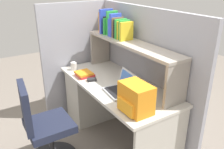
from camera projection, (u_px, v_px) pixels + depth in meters
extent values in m
plane|color=slate|center=(115.00, 136.00, 2.96)|extent=(8.00, 8.00, 0.00)
cube|color=beige|center=(116.00, 85.00, 2.68)|extent=(1.60, 0.70, 0.03)
cube|color=beige|center=(94.00, 94.00, 3.25)|extent=(0.40, 0.64, 0.70)
cube|color=#9E9EA8|center=(142.00, 73.00, 2.84)|extent=(1.84, 0.05, 1.55)
cube|color=#9E9EA8|center=(80.00, 59.00, 3.30)|extent=(0.05, 1.06, 1.55)
cube|color=gray|center=(100.00, 48.00, 3.24)|extent=(0.03, 0.28, 0.42)
cube|color=gray|center=(176.00, 85.00, 2.15)|extent=(0.03, 0.28, 0.42)
cube|color=#AAA093|center=(131.00, 43.00, 2.61)|extent=(1.44, 0.28, 0.03)
cube|color=orange|center=(104.00, 22.00, 3.02)|extent=(0.03, 0.13, 0.25)
cube|color=red|center=(106.00, 21.00, 2.99)|extent=(0.03, 0.14, 0.29)
cube|color=blue|center=(106.00, 21.00, 2.95)|extent=(0.04, 0.18, 0.30)
cube|color=black|center=(109.00, 25.00, 2.93)|extent=(0.03, 0.14, 0.22)
cube|color=green|center=(110.00, 26.00, 2.90)|extent=(0.02, 0.18, 0.21)
cube|color=green|center=(112.00, 23.00, 2.87)|extent=(0.04, 0.15, 0.29)
cube|color=blue|center=(113.00, 27.00, 2.84)|extent=(0.04, 0.13, 0.21)
cube|color=blue|center=(115.00, 25.00, 2.79)|extent=(0.04, 0.15, 0.27)
cube|color=olive|center=(118.00, 27.00, 2.77)|extent=(0.02, 0.16, 0.23)
cube|color=black|center=(119.00, 28.00, 2.74)|extent=(0.02, 0.14, 0.22)
cube|color=green|center=(121.00, 29.00, 2.72)|extent=(0.03, 0.15, 0.22)
cube|color=yellow|center=(123.00, 30.00, 2.69)|extent=(0.03, 0.15, 0.21)
cube|color=green|center=(124.00, 30.00, 2.65)|extent=(0.03, 0.14, 0.22)
cube|color=yellow|center=(126.00, 31.00, 2.62)|extent=(0.03, 0.17, 0.21)
cube|color=#B7BABF|center=(118.00, 92.00, 2.45)|extent=(0.33, 0.25, 0.02)
cube|color=black|center=(117.00, 91.00, 2.44)|extent=(0.29, 0.20, 0.00)
cube|color=#B7BABF|center=(128.00, 81.00, 2.46)|extent=(0.31, 0.10, 0.20)
cube|color=#3F72CC|center=(127.00, 81.00, 2.45)|extent=(0.28, 0.07, 0.16)
cube|color=orange|center=(136.00, 98.00, 2.08)|extent=(0.30, 0.20, 0.26)
cube|color=#FFA123|center=(126.00, 107.00, 2.06)|extent=(0.22, 0.04, 0.12)
cube|color=#262628|center=(92.00, 80.00, 2.73)|extent=(0.08, 0.12, 0.03)
cylinder|color=white|center=(74.00, 66.00, 3.04)|extent=(0.08, 0.08, 0.10)
cube|color=red|center=(85.00, 75.00, 2.87)|extent=(0.19, 0.19, 0.03)
cube|color=orange|center=(84.00, 73.00, 2.85)|extent=(0.19, 0.18, 0.02)
cylinder|color=#262628|center=(51.00, 142.00, 2.49)|extent=(0.05, 0.05, 0.41)
cube|color=#1E2338|center=(49.00, 125.00, 2.41)|extent=(0.44, 0.44, 0.08)
cube|color=#1E2338|center=(25.00, 108.00, 2.23)|extent=(0.40, 0.10, 0.44)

